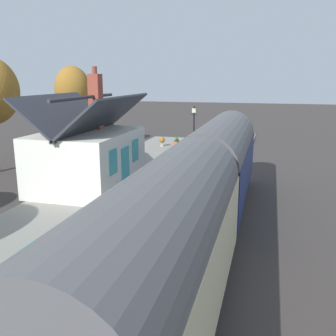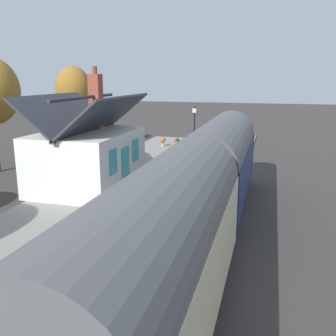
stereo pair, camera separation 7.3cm
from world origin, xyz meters
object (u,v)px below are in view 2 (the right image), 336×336
Objects in this scene: planter_corner_building at (63,251)px; planter_edge_far at (177,142)px; bench_mid_platform at (172,155)px; lamp_post_platform at (194,121)px; train at (201,192)px; tree_mid_background at (73,89)px; bench_by_lamp at (188,143)px; planter_bench_right at (163,141)px; bench_platform_end at (17,264)px; bench_near_building at (76,221)px; planter_by_door at (175,161)px; planter_edge_near at (125,160)px; station_building at (88,156)px.

planter_edge_far is at bearing 4.88° from planter_corner_building.
bench_mid_platform reaches higher than planter_edge_far.
train is at bearing -167.34° from lamp_post_platform.
tree_mid_background is (7.01, 10.67, 3.77)m from bench_mid_platform.
planter_bench_right is at bearing 69.12° from bench_by_lamp.
bench_by_lamp is 1.00× the size of bench_platform_end.
bench_near_building is at bearing -0.20° from bench_platform_end.
planter_corner_building is 0.13× the size of tree_mid_background.
bench_platform_end is 20.45m from planter_bench_right.
tree_mid_background reaches higher than bench_mid_platform.
planter_by_door is (-5.67, -0.45, -0.10)m from bench_by_lamp.
bench_platform_end is 1.60× the size of planter_edge_far.
bench_platform_end is at bearing -177.49° from planter_edge_far.
lamp_post_platform is (-2.92, -3.10, 2.01)m from planter_bench_right.
bench_by_lamp is at bearing 22.94° from lamp_post_platform.
lamp_post_platform is at bearing -21.22° from bench_mid_platform.
planter_edge_far is at bearing -9.57° from planter_edge_near.
station_building is 0.85× the size of tree_mid_background.
bench_platform_end is 1.97× the size of planter_edge_near.
lamp_post_platform reaches higher than planter_edge_near.
bench_near_building reaches higher than planter_by_door.
lamp_post_platform is (-3.58, -2.12, 2.10)m from planter_edge_far.
lamp_post_platform reaches higher than bench_near_building.
lamp_post_platform is 0.47× the size of tree_mid_background.
lamp_post_platform is (4.12, -3.42, 2.03)m from planter_edge_near.
bench_mid_platform is 13.32m from tree_mid_background.
planter_corner_building is (-7.63, -3.06, -1.04)m from station_building.
planter_by_door reaches higher than planter_edge_far.
bench_platform_end is 1.89× the size of planter_by_door.
planter_bench_right is 0.22× the size of lamp_post_platform.
bench_near_building is at bearing -177.01° from planter_edge_far.
train is at bearing -158.91° from planter_bench_right.
tree_mid_background is (21.12, 11.19, 3.76)m from planter_corner_building.
bench_mid_platform is 14.11m from planter_corner_building.
planter_by_door is (8.65, 3.18, -0.87)m from train.
planter_by_door is at bearing -157.71° from planter_bench_right.
bench_by_lamp is at bearing -140.72° from planter_edge_far.
bench_by_lamp is 2.96m from lamp_post_platform.
bench_platform_end is at bearing 176.09° from lamp_post_platform.
bench_by_lamp is 4.43m from bench_mid_platform.
bench_near_building is at bearing -167.60° from planter_edge_near.
planter_edge_near is at bearing 170.43° from planter_edge_far.
planter_bench_right is (6.52, 2.67, 0.01)m from planter_by_door.
planter_by_door is 12.86m from planter_corner_building.
bench_mid_platform is at bearing -1.28° from bench_near_building.
station_building reaches higher than bench_platform_end.
bench_by_lamp reaches higher than planter_edge_near.
bench_near_building and bench_platform_end have the same top height.
tree_mid_background reaches higher than planter_edge_far.
bench_mid_platform is at bearing 20.35° from train.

